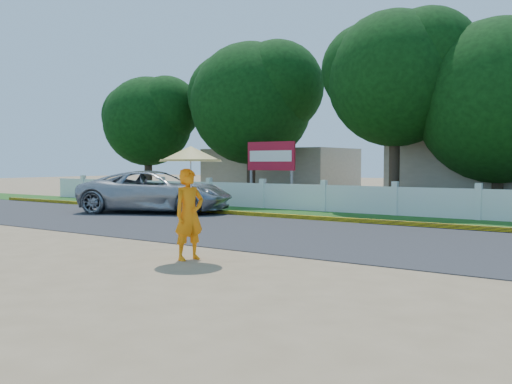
% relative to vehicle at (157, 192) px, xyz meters
% --- Properties ---
extents(ground, '(120.00, 120.00, 0.00)m').
position_rel_vehicle_xyz_m(ground, '(8.40, -7.15, -0.84)').
color(ground, '#9E8460').
rests_on(ground, ground).
extents(road, '(60.00, 7.00, 0.02)m').
position_rel_vehicle_xyz_m(road, '(8.40, -2.65, -0.83)').
color(road, '#38383A').
rests_on(road, ground).
extents(grass_verge, '(60.00, 3.50, 0.03)m').
position_rel_vehicle_xyz_m(grass_verge, '(8.40, 2.60, -0.83)').
color(grass_verge, '#2D601E').
rests_on(grass_verge, ground).
extents(curb, '(40.00, 0.18, 0.16)m').
position_rel_vehicle_xyz_m(curb, '(8.40, 0.90, -0.76)').
color(curb, yellow).
rests_on(curb, ground).
extents(fence, '(40.00, 0.10, 1.10)m').
position_rel_vehicle_xyz_m(fence, '(8.40, 4.05, -0.29)').
color(fence, silver).
rests_on(fence, ground).
extents(building_far, '(8.00, 5.00, 2.80)m').
position_rel_vehicle_xyz_m(building_far, '(-1.60, 11.85, 0.56)').
color(building_far, '#B7AD99').
rests_on(building_far, ground).
extents(vehicle, '(6.66, 5.01, 1.68)m').
position_rel_vehicle_xyz_m(vehicle, '(0.00, 0.00, 0.00)').
color(vehicle, '#A1A4A9').
rests_on(vehicle, ground).
extents(monk_with_parasol, '(1.29, 1.29, 2.35)m').
position_rel_vehicle_xyz_m(monk_with_parasol, '(8.46, -7.63, 0.69)').
color(monk_with_parasol, orange).
rests_on(monk_with_parasol, ground).
extents(billboard, '(2.50, 0.13, 2.95)m').
position_rel_vehicle_xyz_m(billboard, '(2.12, 5.15, 1.30)').
color(billboard, gray).
rests_on(billboard, ground).
extents(tree_row, '(41.05, 7.39, 8.76)m').
position_rel_vehicle_xyz_m(tree_row, '(11.43, 7.15, 4.09)').
color(tree_row, '#473828').
rests_on(tree_row, ground).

